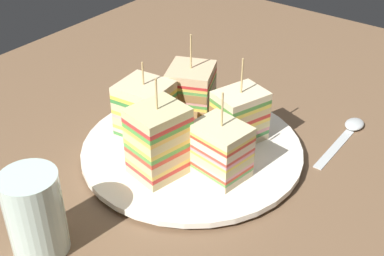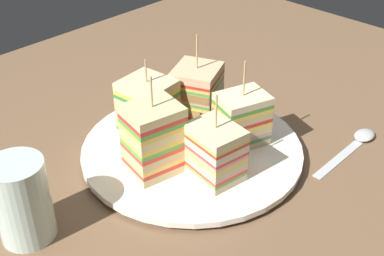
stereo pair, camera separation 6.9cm
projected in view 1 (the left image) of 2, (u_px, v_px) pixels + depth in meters
The scene contains 11 objects.
ground_plane at pixel (192, 161), 71.53cm from camera, with size 119.65×95.92×1.80cm, color brown.
plate at pixel (192, 150), 70.55cm from camera, with size 29.79×29.79×1.46cm.
sandwich_wedge_0 at pixel (239, 116), 70.02cm from camera, with size 7.85×6.91×12.09cm.
sandwich_wedge_1 at pixel (191, 95), 73.56cm from camera, with size 8.42×8.14×13.34cm.
sandwich_wedge_2 at pixel (145, 111), 69.98cm from camera, with size 6.81×7.17×11.43cm.
sandwich_wedge_3 at pixel (156, 140), 63.49cm from camera, with size 7.51×6.69×13.21cm.
sandwich_wedge_4 at pixel (220, 150), 63.47cm from camera, with size 6.05×7.26×11.59cm.
chip_pile at pixel (190, 139), 70.53cm from camera, with size 5.73×6.85×1.35cm.
salad_garnish at pixel (241, 111), 76.85cm from camera, with size 7.89×6.92×1.59cm.
spoon at pixel (349, 130), 75.49cm from camera, with size 14.37×2.62×1.00cm.
drinking_glass at pixel (36, 219), 54.50cm from camera, with size 6.12×6.12×9.89cm.
Camera 1 is at (45.70, 34.62, 42.10)cm, focal length 48.67 mm.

